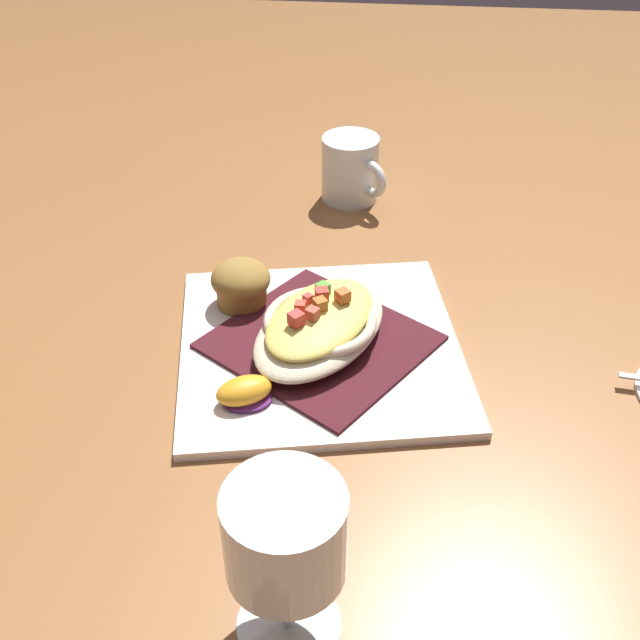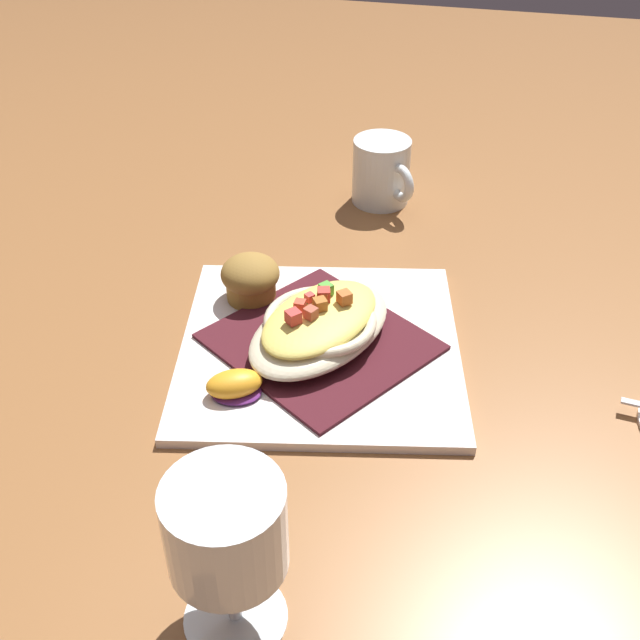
% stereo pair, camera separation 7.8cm
% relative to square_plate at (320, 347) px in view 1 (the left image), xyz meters
% --- Properties ---
extents(ground_plane, '(2.60, 2.60, 0.00)m').
position_rel_square_plate_xyz_m(ground_plane, '(0.00, 0.00, -0.01)').
color(ground_plane, brown).
extents(square_plate, '(0.34, 0.34, 0.01)m').
position_rel_square_plate_xyz_m(square_plate, '(0.00, 0.00, 0.00)').
color(square_plate, white).
rests_on(square_plate, ground_plane).
extents(folded_napkin, '(0.26, 0.26, 0.00)m').
position_rel_square_plate_xyz_m(folded_napkin, '(0.00, 0.00, 0.01)').
color(folded_napkin, '#43161D').
rests_on(folded_napkin, square_plate).
extents(gratin_dish, '(0.17, 0.21, 0.05)m').
position_rel_square_plate_xyz_m(gratin_dish, '(-0.00, 0.00, 0.03)').
color(gratin_dish, beige).
rests_on(gratin_dish, folded_napkin).
extents(muffin, '(0.06, 0.06, 0.05)m').
position_rel_square_plate_xyz_m(muffin, '(-0.09, 0.06, 0.03)').
color(muffin, olive).
rests_on(muffin, square_plate).
extents(orange_garnish, '(0.06, 0.05, 0.02)m').
position_rel_square_plate_xyz_m(orange_garnish, '(-0.06, -0.09, 0.02)').
color(orange_garnish, '#582164').
rests_on(orange_garnish, square_plate).
extents(coffee_mug, '(0.09, 0.09, 0.09)m').
position_rel_square_plate_xyz_m(coffee_mug, '(0.01, 0.33, 0.03)').
color(coffee_mug, white).
rests_on(coffee_mug, ground_plane).
extents(stemmed_glass, '(0.08, 0.08, 0.14)m').
position_rel_square_plate_xyz_m(stemmed_glass, '(0.01, -0.31, 0.09)').
color(stemmed_glass, white).
rests_on(stemmed_glass, ground_plane).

